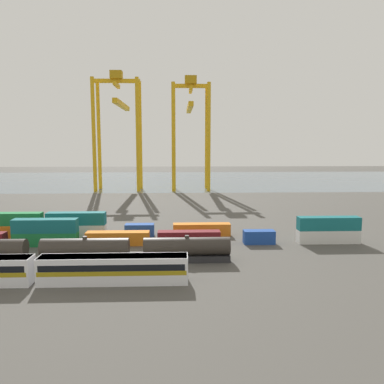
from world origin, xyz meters
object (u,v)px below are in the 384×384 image
at_px(shipping_container_8, 13,231).
at_px(gantry_crane_west, 119,118).
at_px(gantry_crane_central, 190,121).
at_px(shipping_container_5, 259,237).
at_px(passenger_train, 35,269).
at_px(freight_tank_row, 85,250).
at_px(shipping_container_6, 328,236).

relative_size(shipping_container_8, gantry_crane_west, 0.25).
bearing_deg(gantry_crane_central, shipping_container_5, -83.47).
height_order(passenger_train, shipping_container_8, passenger_train).
height_order(freight_tank_row, shipping_container_6, freight_tank_row).
bearing_deg(shipping_container_6, passenger_train, -157.75).
xyz_separation_m(shipping_container_6, gantry_crane_central, (-24.08, 90.59, 27.44)).
bearing_deg(shipping_container_6, gantry_crane_west, 120.90).
relative_size(shipping_container_6, gantry_crane_west, 0.25).
bearing_deg(passenger_train, freight_tank_row, 64.07).
xyz_separation_m(shipping_container_5, shipping_container_6, (13.72, 0.00, 0.00)).
xyz_separation_m(freight_tank_row, shipping_container_5, (31.07, 10.74, -0.78)).
xyz_separation_m(shipping_container_6, shipping_container_8, (-63.94, 6.84, 0.00)).
xyz_separation_m(passenger_train, shipping_container_8, (-14.55, 27.04, -0.84)).
bearing_deg(gantry_crane_central, freight_tank_row, -101.55).
height_order(passenger_train, shipping_container_5, passenger_train).
relative_size(shipping_container_5, shipping_container_6, 0.50).
bearing_deg(shipping_container_6, shipping_container_8, 173.89).
height_order(freight_tank_row, gantry_crane_central, gantry_crane_central).
bearing_deg(freight_tank_row, gantry_crane_west, 95.37).
distance_m(shipping_container_5, gantry_crane_central, 95.22).
distance_m(shipping_container_8, gantry_crane_central, 96.73).
relative_size(freight_tank_row, shipping_container_6, 3.94).
distance_m(freight_tank_row, shipping_container_5, 32.88).
xyz_separation_m(passenger_train, shipping_container_5, (35.67, 20.20, -0.84)).
bearing_deg(passenger_train, shipping_container_5, 29.52).
bearing_deg(gantry_crane_central, passenger_train, -102.87).
height_order(shipping_container_6, gantry_crane_west, gantry_crane_west).
distance_m(shipping_container_5, shipping_container_6, 13.72).
distance_m(passenger_train, gantry_crane_west, 114.49).
bearing_deg(gantry_crane_west, passenger_train, -87.45).
height_order(freight_tank_row, shipping_container_5, freight_tank_row).
distance_m(shipping_container_8, gantry_crane_west, 89.18).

